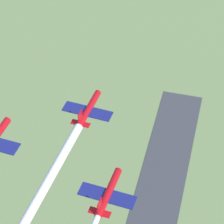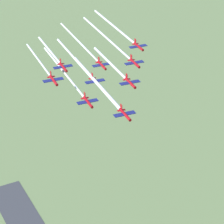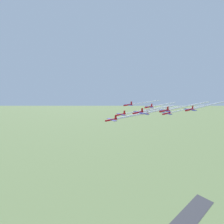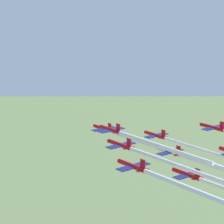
{
  "view_description": "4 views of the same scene",
  "coord_description": "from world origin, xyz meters",
  "px_view_note": "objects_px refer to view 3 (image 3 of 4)",
  "views": [
    {
      "loc": [
        1.43,
        -112.98,
        216.81
      ],
      "look_at": [
        -16.65,
        -55.53,
        160.44
      ],
      "focal_mm": 85.0,
      "sensor_mm": 36.0,
      "label": 1
    },
    {
      "loc": [
        50.47,
        89.57,
        250.98
      ],
      "look_at": [
        -14.18,
        -51.92,
        163.74
      ],
      "focal_mm": 85.0,
      "sensor_mm": 36.0,
      "label": 2
    },
    {
      "loc": [
        -101.82,
        8.81,
        188.11
      ],
      "look_at": [
        -15.35,
        -59.99,
        162.81
      ],
      "focal_mm": 28.0,
      "sensor_mm": 36.0,
      "label": 3
    },
    {
      "loc": [
        -120.28,
        -176.37,
        201.93
      ],
      "look_at": [
        -15.25,
        -53.12,
        163.52
      ],
      "focal_mm": 85.0,
      "sensor_mm": 36.0,
      "label": 4
    }
  ],
  "objects_px": {
    "jet_1": "(138,112)",
    "jet_2": "(121,114)",
    "jet_3": "(164,111)",
    "jet_6": "(190,110)",
    "jet_7": "(167,113)",
    "jet_0": "(112,120)",
    "jet_8": "(149,107)",
    "jet_5": "(128,105)",
    "jet_4": "(144,114)"
  },
  "relations": [
    {
      "from": "jet_5",
      "to": "jet_6",
      "type": "bearing_deg",
      "value": -161.22
    },
    {
      "from": "jet_8",
      "to": "jet_0",
      "type": "bearing_deg",
      "value": 101.09
    },
    {
      "from": "jet_2",
      "to": "jet_4",
      "type": "distance_m",
      "value": 16.75
    },
    {
      "from": "jet_0",
      "to": "jet_6",
      "type": "xyz_separation_m",
      "value": [
        -26.85,
        -42.45,
        5.17
      ]
    },
    {
      "from": "jet_4",
      "to": "jet_7",
      "type": "distance_m",
      "value": 16.75
    },
    {
      "from": "jet_5",
      "to": "jet_8",
      "type": "xyz_separation_m",
      "value": [
        -8.95,
        -14.15,
        -2.03
      ]
    },
    {
      "from": "jet_3",
      "to": "jet_6",
      "type": "relative_size",
      "value": 1.0
    },
    {
      "from": "jet_4",
      "to": "jet_8",
      "type": "bearing_deg",
      "value": -59.53
    },
    {
      "from": "jet_2",
      "to": "jet_5",
      "type": "distance_m",
      "value": 17.21
    },
    {
      "from": "jet_7",
      "to": "jet_8",
      "type": "bearing_deg",
      "value": -0.0
    },
    {
      "from": "jet_1",
      "to": "jet_0",
      "type": "bearing_deg",
      "value": 59.53
    },
    {
      "from": "jet_1",
      "to": "jet_4",
      "type": "bearing_deg",
      "value": -59.53
    },
    {
      "from": "jet_2",
      "to": "jet_6",
      "type": "height_order",
      "value": "jet_6"
    },
    {
      "from": "jet_0",
      "to": "jet_7",
      "type": "height_order",
      "value": "jet_0"
    },
    {
      "from": "jet_1",
      "to": "jet_2",
      "type": "relative_size",
      "value": 1.0
    },
    {
      "from": "jet_3",
      "to": "jet_7",
      "type": "bearing_deg",
      "value": -59.53
    },
    {
      "from": "jet_0",
      "to": "jet_7",
      "type": "bearing_deg",
      "value": -101.09
    },
    {
      "from": "jet_1",
      "to": "jet_4",
      "type": "relative_size",
      "value": 1.0
    },
    {
      "from": "jet_1",
      "to": "jet_4",
      "type": "height_order",
      "value": "jet_1"
    },
    {
      "from": "jet_2",
      "to": "jet_0",
      "type": "bearing_deg",
      "value": 120.47
    },
    {
      "from": "jet_0",
      "to": "jet_8",
      "type": "distance_m",
      "value": 44.15
    },
    {
      "from": "jet_1",
      "to": "jet_5",
      "type": "relative_size",
      "value": 1.0
    },
    {
      "from": "jet_1",
      "to": "jet_8",
      "type": "bearing_deg",
      "value": -59.53
    },
    {
      "from": "jet_8",
      "to": "jet_1",
      "type": "bearing_deg",
      "value": 120.47
    },
    {
      "from": "jet_1",
      "to": "jet_7",
      "type": "xyz_separation_m",
      "value": [
        -0.93,
        -28.85,
        -4.73
      ]
    },
    {
      "from": "jet_3",
      "to": "jet_4",
      "type": "relative_size",
      "value": 1.0
    },
    {
      "from": "jet_2",
      "to": "jet_6",
      "type": "distance_m",
      "value": 44.92
    },
    {
      "from": "jet_0",
      "to": "jet_8",
      "type": "bearing_deg",
      "value": -78.91
    },
    {
      "from": "jet_2",
      "to": "jet_7",
      "type": "height_order",
      "value": "jet_2"
    },
    {
      "from": "jet_1",
      "to": "jet_6",
      "type": "xyz_separation_m",
      "value": [
        -17.9,
        -28.3,
        1.01
      ]
    },
    {
      "from": "jet_1",
      "to": "jet_3",
      "type": "bearing_deg",
      "value": -120.47
    },
    {
      "from": "jet_1",
      "to": "jet_2",
      "type": "height_order",
      "value": "jet_1"
    },
    {
      "from": "jet_3",
      "to": "jet_1",
      "type": "bearing_deg",
      "value": 59.53
    },
    {
      "from": "jet_0",
      "to": "jet_3",
      "type": "xyz_separation_m",
      "value": [
        -17.9,
        -28.3,
        4.86
      ]
    },
    {
      "from": "jet_0",
      "to": "jet_6",
      "type": "height_order",
      "value": "jet_6"
    },
    {
      "from": "jet_7",
      "to": "jet_0",
      "type": "bearing_deg",
      "value": 78.91
    },
    {
      "from": "jet_4",
      "to": "jet_8",
      "type": "xyz_separation_m",
      "value": [
        8.02,
        -14.7,
        1.74
      ]
    },
    {
      "from": "jet_5",
      "to": "jet_8",
      "type": "distance_m",
      "value": 16.87
    },
    {
      "from": "jet_0",
      "to": "jet_8",
      "type": "xyz_separation_m",
      "value": [
        7.09,
        -43.55,
        1.53
      ]
    },
    {
      "from": "jet_5",
      "to": "jet_7",
      "type": "xyz_separation_m",
      "value": [
        -25.92,
        -13.6,
        -4.14
      ]
    },
    {
      "from": "jet_1",
      "to": "jet_7",
      "type": "height_order",
      "value": "jet_1"
    },
    {
      "from": "jet_7",
      "to": "jet_1",
      "type": "bearing_deg",
      "value": 90.0
    },
    {
      "from": "jet_3",
      "to": "jet_8",
      "type": "height_order",
      "value": "jet_3"
    },
    {
      "from": "jet_7",
      "to": "jet_8",
      "type": "relative_size",
      "value": 1.0
    },
    {
      "from": "jet_0",
      "to": "jet_6",
      "type": "distance_m",
      "value": 50.5
    },
    {
      "from": "jet_0",
      "to": "jet_1",
      "type": "distance_m",
      "value": 17.25
    },
    {
      "from": "jet_0",
      "to": "jet_3",
      "type": "bearing_deg",
      "value": -120.47
    },
    {
      "from": "jet_5",
      "to": "jet_0",
      "type": "bearing_deg",
      "value": 120.47
    },
    {
      "from": "jet_1",
      "to": "jet_6",
      "type": "bearing_deg",
      "value": -120.47
    },
    {
      "from": "jet_2",
      "to": "jet_3",
      "type": "distance_m",
      "value": 29.75
    }
  ]
}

